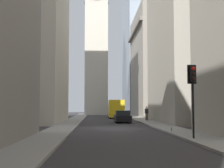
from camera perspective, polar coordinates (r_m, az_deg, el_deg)
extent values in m
plane|color=#302D30|center=(27.73, 0.53, -8.02)|extent=(135.00, 135.00, 0.00)
cube|color=gray|center=(27.83, -8.84, -7.82)|extent=(90.00, 2.20, 0.14)
cube|color=gray|center=(28.34, 9.74, -7.74)|extent=(90.00, 2.20, 0.14)
cube|color=gray|center=(59.54, 9.11, 3.42)|extent=(18.37, 10.00, 19.08)
cube|color=gray|center=(59.83, 4.05, 9.44)|extent=(18.37, 0.50, 0.60)
cube|color=#A8A091|center=(39.62, 15.49, 9.96)|extent=(15.57, 10.00, 22.79)
cube|color=#93A3B2|center=(84.34, 7.31, 14.12)|extent=(21.28, 14.00, 56.12)
cube|color=beige|center=(69.27, -2.84, 4.66)|extent=(4.94, 4.94, 24.64)
cube|color=yellow|center=(48.74, 0.77, -4.44)|extent=(4.60, 2.25, 2.60)
cube|color=#38383D|center=(51.94, 0.56, -4.80)|extent=(1.90, 2.25, 1.90)
cube|color=black|center=(51.93, 0.55, -4.14)|extent=(1.92, 2.09, 0.64)
cylinder|color=black|center=(52.02, 1.64, -5.62)|extent=(0.88, 0.28, 0.88)
cylinder|color=black|center=(51.91, -0.53, -5.63)|extent=(0.88, 0.28, 0.88)
cylinder|color=black|center=(47.44, 2.07, -5.79)|extent=(0.88, 0.28, 0.88)
cylinder|color=black|center=(47.31, -0.32, -5.79)|extent=(0.88, 0.28, 0.88)
cube|color=black|center=(36.93, 1.90, -6.18)|extent=(4.30, 1.78, 0.70)
cube|color=black|center=(36.71, 1.92, -5.23)|extent=(2.10, 1.58, 0.54)
cylinder|color=black|center=(38.35, 2.91, -6.40)|extent=(0.64, 0.22, 0.64)
cylinder|color=black|center=(38.23, 0.56, -6.42)|extent=(0.64, 0.22, 0.64)
cylinder|color=black|center=(35.67, 3.33, -6.59)|extent=(0.64, 0.22, 0.64)
cylinder|color=black|center=(35.54, 0.82, -6.60)|extent=(0.64, 0.22, 0.64)
cylinder|color=black|center=(18.45, 14.47, -4.57)|extent=(0.12, 0.12, 3.19)
cube|color=black|center=(18.54, 14.37, 1.76)|extent=(0.28, 0.32, 0.90)
cube|color=black|center=(18.68, 14.23, 1.71)|extent=(0.03, 0.52, 1.10)
sphere|color=red|center=(18.42, 14.50, 2.73)|extent=(0.20, 0.20, 0.20)
sphere|color=black|center=(18.38, 14.51, 1.80)|extent=(0.20, 0.20, 0.20)
sphere|color=black|center=(18.36, 14.53, 0.87)|extent=(0.20, 0.20, 0.20)
cylinder|color=#473D33|center=(39.70, 6.41, -5.93)|extent=(0.16, 0.16, 0.87)
cylinder|color=#473D33|center=(39.68, 6.17, -5.93)|extent=(0.16, 0.16, 0.87)
cube|color=#232328|center=(39.67, 6.28, -4.87)|extent=(0.26, 0.44, 0.60)
sphere|color=beige|center=(39.66, 6.28, -4.21)|extent=(0.22, 0.22, 0.22)
cylinder|color=#236033|center=(23.69, 10.71, -8.07)|extent=(0.07, 0.07, 0.20)
cylinder|color=#236033|center=(23.68, 10.70, -7.75)|extent=(0.03, 0.03, 0.07)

